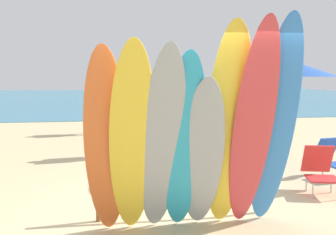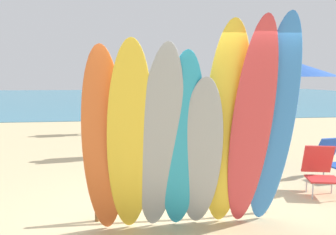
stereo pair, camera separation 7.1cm
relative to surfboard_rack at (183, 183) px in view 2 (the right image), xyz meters
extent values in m
plane|color=#D3BC8C|center=(0.00, 14.00, -0.50)|extent=(60.00, 60.00, 0.00)
cube|color=teal|center=(0.00, 31.59, -0.49)|extent=(60.00, 40.00, 0.02)
cylinder|color=brown|center=(-1.21, 0.00, -0.19)|extent=(0.07, 0.07, 0.61)
cylinder|color=brown|center=(1.21, 0.00, -0.19)|extent=(0.07, 0.07, 0.61)
cylinder|color=brown|center=(0.00, 0.00, 0.11)|extent=(2.55, 0.06, 0.06)
ellipsoid|color=orange|center=(-1.08, -0.61, 0.69)|extent=(0.54, 0.81, 2.37)
ellipsoid|color=yellow|center=(-0.77, -0.70, 0.71)|extent=(0.57, 1.00, 2.42)
ellipsoid|color=#999EA3|center=(-0.41, -0.68, 0.70)|extent=(0.63, 1.03, 2.39)
ellipsoid|color=#289EC6|center=(-0.14, -0.64, 0.66)|extent=(0.52, 0.90, 2.31)
ellipsoid|color=#999EA3|center=(0.11, -0.60, 0.52)|extent=(0.60, 0.90, 2.02)
ellipsoid|color=yellow|center=(0.44, -0.59, 0.84)|extent=(0.64, 0.88, 2.67)
ellipsoid|color=#D13D42|center=(0.73, -0.69, 0.85)|extent=(0.54, 0.98, 2.70)
ellipsoid|color=#337AD1|center=(1.05, -0.62, 0.88)|extent=(0.57, 0.94, 2.75)
cylinder|color=brown|center=(-1.74, 7.99, -0.11)|extent=(0.12, 0.12, 0.78)
cylinder|color=brown|center=(-1.63, 7.69, -0.11)|extent=(0.12, 0.12, 0.78)
cube|color=#33A36B|center=(-1.69, 7.84, 0.22)|extent=(0.42, 0.26, 0.19)
cube|color=silver|center=(-1.69, 7.84, 0.59)|extent=(0.34, 0.45, 0.61)
sphere|color=brown|center=(-1.69, 7.84, 1.01)|extent=(0.22, 0.22, 0.22)
cylinder|color=brown|center=(-1.78, 8.08, 0.63)|extent=(0.10, 0.10, 0.54)
cylinder|color=brown|center=(-1.60, 7.59, 0.63)|extent=(0.10, 0.10, 0.54)
cylinder|color=beige|center=(-0.65, 4.22, -0.10)|extent=(0.12, 0.12, 0.79)
cylinder|color=beige|center=(-0.78, 3.92, -0.10)|extent=(0.12, 0.12, 0.79)
cube|color=silver|center=(-0.71, 4.07, 0.23)|extent=(0.43, 0.26, 0.19)
cube|color=black|center=(-0.71, 4.07, 0.60)|extent=(0.36, 0.46, 0.62)
sphere|color=beige|center=(-0.71, 4.07, 1.03)|extent=(0.22, 0.22, 0.22)
cylinder|color=beige|center=(-0.60, 4.31, 0.64)|extent=(0.10, 0.10, 0.55)
cylinder|color=beige|center=(-0.82, 3.83, 0.64)|extent=(0.10, 0.10, 0.55)
cylinder|color=tan|center=(1.46, 8.48, -0.12)|extent=(0.11, 0.11, 0.75)
cylinder|color=tan|center=(1.15, 8.44, -0.12)|extent=(0.11, 0.11, 0.75)
cube|color=#B23399|center=(1.31, 8.46, 0.20)|extent=(0.40, 0.25, 0.18)
cube|color=#B23399|center=(1.31, 8.46, 0.55)|extent=(0.42, 0.26, 0.59)
sphere|color=tan|center=(1.31, 8.46, 0.95)|extent=(0.21, 0.21, 0.21)
cylinder|color=tan|center=(1.55, 8.50, 0.58)|extent=(0.09, 0.09, 0.52)
cylinder|color=tan|center=(1.06, 8.42, 0.58)|extent=(0.09, 0.09, 0.52)
cylinder|color=#B7B7BC|center=(3.09, 1.56, -0.36)|extent=(0.02, 0.02, 0.28)
cube|color=blue|center=(3.27, 1.76, 0.05)|extent=(0.54, 0.37, 0.49)
cylinder|color=#B7B7BC|center=(2.23, 0.43, -0.36)|extent=(0.02, 0.02, 0.28)
cylinder|color=#B7B7BC|center=(2.32, 0.79, -0.36)|extent=(0.02, 0.02, 0.28)
cylinder|color=#B7B7BC|center=(2.73, 0.69, -0.36)|extent=(0.02, 0.02, 0.28)
cube|color=red|center=(2.48, 0.56, -0.20)|extent=(0.59, 0.56, 0.03)
cube|color=red|center=(2.56, 0.88, 0.07)|extent=(0.54, 0.36, 0.52)
cylinder|color=silver|center=(2.38, 1.91, 0.64)|extent=(0.04, 0.04, 2.28)
cone|color=blue|center=(2.38, 1.91, 1.69)|extent=(2.05, 2.05, 0.36)
ellipsoid|color=#4C515B|center=(4.05, 20.88, -0.33)|extent=(4.71, 0.94, 0.38)
camera|label=1|loc=(-0.95, -4.92, 1.50)|focal=38.53mm
camera|label=2|loc=(-0.88, -4.93, 1.50)|focal=38.53mm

